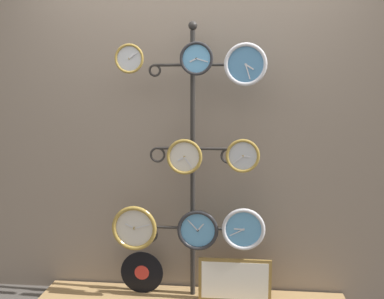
% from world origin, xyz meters
% --- Properties ---
extents(shop_wall, '(4.40, 0.04, 2.80)m').
position_xyz_m(shop_wall, '(0.00, 0.57, 1.40)').
color(shop_wall, gray).
rests_on(shop_wall, ground_plane).
extents(display_stand, '(0.77, 0.44, 2.01)m').
position_xyz_m(display_stand, '(-0.00, 0.41, 0.56)').
color(display_stand, '#282623').
rests_on(display_stand, ground_plane).
extents(clock_top_left, '(0.20, 0.04, 0.20)m').
position_xyz_m(clock_top_left, '(-0.42, 0.31, 1.75)').
color(clock_top_left, silver).
extents(clock_top_center, '(0.22, 0.04, 0.22)m').
position_xyz_m(clock_top_center, '(0.03, 0.31, 1.75)').
color(clock_top_center, '#60A8DB').
extents(clock_top_right, '(0.28, 0.04, 0.28)m').
position_xyz_m(clock_top_right, '(0.36, 0.30, 1.71)').
color(clock_top_right, '#4C84B2').
extents(clock_middle_center, '(0.25, 0.04, 0.25)m').
position_xyz_m(clock_middle_center, '(-0.05, 0.31, 1.09)').
color(clock_middle_center, silver).
extents(clock_middle_right, '(0.23, 0.04, 0.23)m').
position_xyz_m(clock_middle_right, '(0.35, 0.32, 1.11)').
color(clock_middle_right, silver).
extents(clock_bottom_left, '(0.32, 0.04, 0.32)m').
position_xyz_m(clock_bottom_left, '(-0.40, 0.31, 0.58)').
color(clock_bottom_left, silver).
extents(clock_bottom_center, '(0.29, 0.04, 0.29)m').
position_xyz_m(clock_bottom_center, '(0.04, 0.33, 0.57)').
color(clock_bottom_center, '#60A8DB').
extents(clock_bottom_right, '(0.30, 0.04, 0.30)m').
position_xyz_m(clock_bottom_right, '(0.36, 0.32, 0.59)').
color(clock_bottom_right, '#60A8DB').
extents(vinyl_record, '(0.32, 0.01, 0.32)m').
position_xyz_m(vinyl_record, '(-0.37, 0.39, 0.22)').
color(vinyl_record, black).
rests_on(vinyl_record, low_shelf).
extents(picture_frame, '(0.51, 0.02, 0.31)m').
position_xyz_m(picture_frame, '(0.31, 0.32, 0.22)').
color(picture_frame, olive).
rests_on(picture_frame, low_shelf).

